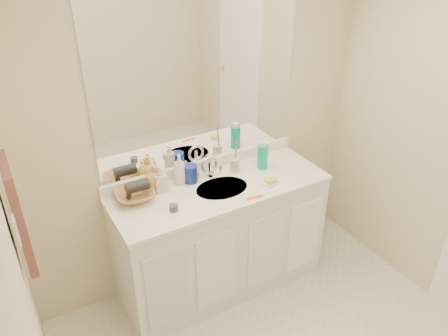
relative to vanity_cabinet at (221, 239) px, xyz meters
The scene contains 22 objects.
wall_back 0.82m from the vanity_cabinet, 90.00° to the left, with size 2.60×0.02×2.40m, color beige.
vanity_cabinet is the anchor object (origin of this frame).
countertop 0.44m from the vanity_cabinet, ahead, with size 1.52×0.57×0.03m, color white.
backsplash 0.56m from the vanity_cabinet, 90.00° to the left, with size 1.52×0.03×0.08m, color white.
sink_basin 0.44m from the vanity_cabinet, 90.00° to the right, with size 0.37×0.37×0.02m, color #B4AF9D.
faucet 0.53m from the vanity_cabinet, 90.00° to the left, with size 0.02×0.02×0.11m, color silver.
mirror 1.17m from the vanity_cabinet, 90.00° to the left, with size 1.48×0.01×1.20m, color white.
blue_mug 0.56m from the vanity_cabinet, 133.12° to the left, with size 0.09×0.09×0.13m, color navy.
tan_cup 0.56m from the vanity_cabinet, 34.63° to the left, with size 0.07×0.07×0.10m, color beige.
toothbrush 0.65m from the vanity_cabinet, 33.30° to the left, with size 0.01×0.01×0.21m, color #F03FA0.
mouthwash_bottle 0.68m from the vanity_cabinet, 10.42° to the left, with size 0.08×0.08×0.18m, color #0DA093.
soap_dish 0.58m from the vanity_cabinet, 23.99° to the right, with size 0.10×0.08×0.01m, color white.
green_soap 0.59m from the vanity_cabinet, 23.99° to the right, with size 0.07×0.05×0.03m, color #9CE537.
orange_comb 0.53m from the vanity_cabinet, 61.09° to the right, with size 0.12×0.03×0.01m, color orange.
dark_jar 0.62m from the vanity_cabinet, 165.72° to the right, with size 0.06×0.06×0.04m, color #3C3E44.
soap_bottle_white 0.63m from the vanity_cabinet, 140.77° to the left, with size 0.08×0.08×0.22m, color silver.
soap_bottle_cream 0.68m from the vanity_cabinet, 157.04° to the left, with size 0.09×0.09×0.19m, color beige.
soap_bottle_yellow 0.70m from the vanity_cabinet, 153.01° to the left, with size 0.14×0.14×0.18m, color #E6B959.
wicker_basket 0.75m from the vanity_cabinet, 165.45° to the left, with size 0.26×0.26×0.06m, color #AC7A45.
hair_dryer 0.78m from the vanity_cabinet, 164.93° to the left, with size 0.07×0.07×0.15m, color black.
hand_towel 1.52m from the vanity_cabinet, 168.69° to the right, with size 0.04×0.32×0.55m, color #4E2E2A.
switch_plate 1.61m from the vanity_cabinet, 160.52° to the right, with size 0.01×0.09×0.13m, color white.
Camera 1 is at (-1.24, -1.19, 2.47)m, focal length 35.00 mm.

